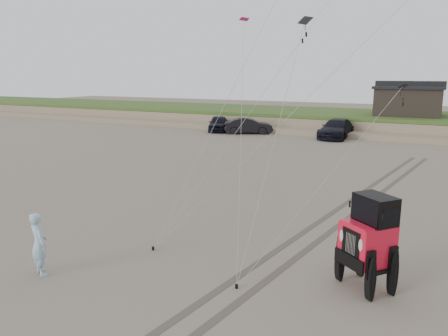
# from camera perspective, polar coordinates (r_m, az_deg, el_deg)

# --- Properties ---
(ground) EXTENTS (160.00, 160.00, 0.00)m
(ground) POSITION_cam_1_polar(r_m,az_deg,el_deg) (12.74, -1.72, -14.60)
(ground) COLOR #6B6054
(ground) RESTS_ON ground
(dune_ridge) EXTENTS (160.00, 14.25, 1.73)m
(dune_ridge) POSITION_cam_1_polar(r_m,az_deg,el_deg) (48.03, 20.42, 5.54)
(dune_ridge) COLOR #7A6B54
(dune_ridge) RESTS_ON ground
(cabin) EXTENTS (6.40, 5.40, 3.35)m
(cabin) POSITION_cam_1_polar(r_m,az_deg,el_deg) (47.16, 22.99, 8.19)
(cabin) COLOR black
(cabin) RESTS_ON dune_ridge
(truck_a) EXTENTS (3.53, 4.96, 1.57)m
(truck_a) POSITION_cam_1_polar(r_m,az_deg,el_deg) (44.94, -0.74, 5.85)
(truck_a) COLOR black
(truck_a) RESTS_ON ground
(truck_b) EXTENTS (4.92, 3.49, 1.54)m
(truck_b) POSITION_cam_1_polar(r_m,az_deg,el_deg) (43.02, 3.22, 5.53)
(truck_b) COLOR black
(truck_b) RESTS_ON ground
(truck_c) EXTENTS (2.49, 5.92, 1.71)m
(truck_c) POSITION_cam_1_polar(r_m,az_deg,el_deg) (41.28, 14.48, 5.00)
(truck_c) COLOR black
(truck_c) RESTS_ON ground
(jeep) EXTENTS (5.41, 5.86, 2.09)m
(jeep) POSITION_cam_1_polar(r_m,az_deg,el_deg) (12.58, 18.11, -10.39)
(jeep) COLOR red
(jeep) RESTS_ON ground
(man) EXTENTS (0.80, 0.67, 1.88)m
(man) POSITION_cam_1_polar(r_m,az_deg,el_deg) (13.87, -23.03, -9.10)
(man) COLOR #86AECF
(man) RESTS_ON ground
(stake_main) EXTENTS (0.08, 0.08, 0.12)m
(stake_main) POSITION_cam_1_polar(r_m,az_deg,el_deg) (14.95, -9.25, -10.32)
(stake_main) COLOR black
(stake_main) RESTS_ON ground
(stake_aux) EXTENTS (0.08, 0.08, 0.12)m
(stake_aux) POSITION_cam_1_polar(r_m,az_deg,el_deg) (12.36, 1.65, -15.18)
(stake_aux) COLOR black
(stake_aux) RESTS_ON ground
(tire_tracks) EXTENTS (5.22, 29.74, 0.01)m
(tire_tracks) POSITION_cam_1_polar(r_m,az_deg,el_deg) (19.17, 15.34, -5.68)
(tire_tracks) COLOR #4C443D
(tire_tracks) RESTS_ON ground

